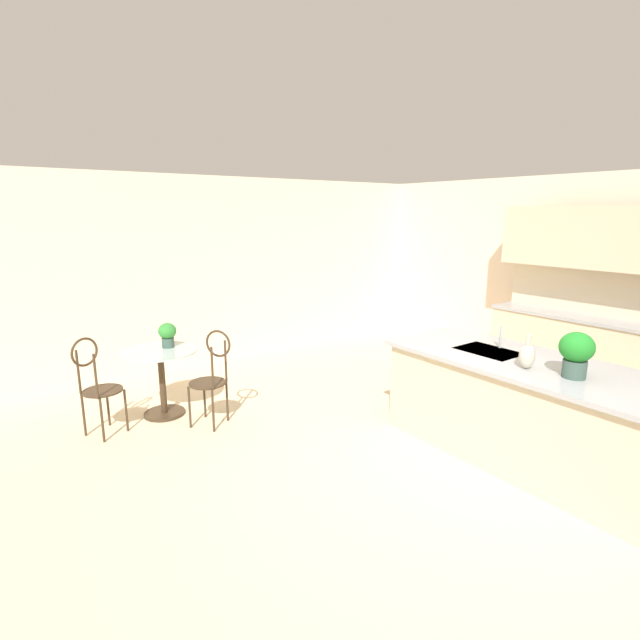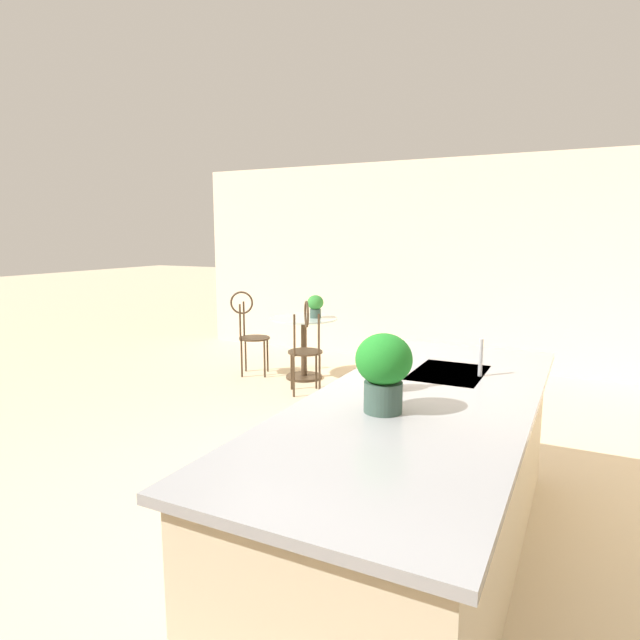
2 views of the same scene
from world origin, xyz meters
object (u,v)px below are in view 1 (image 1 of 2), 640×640
(bistro_table, at_px, (162,376))
(vase_on_counter, at_px, (527,356))
(chair_near_window, at_px, (212,373))
(potted_plant_counter_near, at_px, (576,352))
(potted_plant_on_table, at_px, (167,333))
(chair_by_island, at_px, (97,382))

(bistro_table, height_order, vase_on_counter, vase_on_counter)
(chair_near_window, xyz_separation_m, potted_plant_counter_near, (2.74, 1.88, 0.56))
(vase_on_counter, bearing_deg, chair_near_window, -143.28)
(bistro_table, bearing_deg, potted_plant_counter_near, 33.69)
(chair_near_window, relative_size, vase_on_counter, 3.62)
(bistro_table, distance_m, potted_plant_on_table, 0.47)
(chair_near_window, xyz_separation_m, chair_by_island, (-0.43, -1.02, 0.00))
(vase_on_counter, bearing_deg, potted_plant_counter_near, 15.00)
(potted_plant_counter_near, bearing_deg, chair_near_window, -145.60)
(bistro_table, height_order, potted_plant_counter_near, potted_plant_counter_near)
(bistro_table, bearing_deg, vase_on_counter, 35.51)
(potted_plant_on_table, bearing_deg, chair_by_island, -74.79)
(chair_near_window, xyz_separation_m, vase_on_counter, (2.39, 1.78, 0.46))
(potted_plant_on_table, relative_size, potted_plant_counter_near, 0.74)
(bistro_table, height_order, chair_by_island, chair_by_island)
(chair_near_window, bearing_deg, vase_on_counter, 36.72)
(chair_by_island, xyz_separation_m, vase_on_counter, (2.82, 2.80, 0.46))
(potted_plant_counter_near, xyz_separation_m, vase_on_counter, (-0.35, -0.09, -0.10))
(bistro_table, height_order, potted_plant_on_table, potted_plant_on_table)
(chair_by_island, relative_size, potted_plant_on_table, 3.81)
(bistro_table, relative_size, vase_on_counter, 2.78)
(chair_near_window, xyz_separation_m, potted_plant_on_table, (-0.65, -0.22, 0.32))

